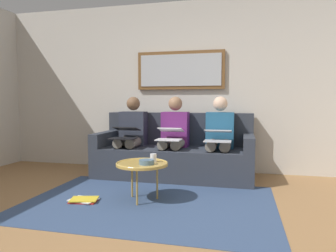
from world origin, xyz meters
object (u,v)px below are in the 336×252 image
object	(u,v)px
bowl	(147,162)
laptop_silver	(218,135)
cup	(153,158)
laptop_white	(170,134)
framed_mirror	(180,70)
laptop_black	(125,133)
person_middle	(174,134)
person_right	(131,133)
couch	(175,154)
coffee_table	(142,164)
person_left	(219,135)
magazine_stack	(84,200)

from	to	relation	value
bowl	laptop_silver	distance (m)	1.18
cup	laptop_white	size ratio (longest dim) A/B	0.24
framed_mirror	laptop_black	distance (m)	1.32
laptop_silver	person_middle	size ratio (longest dim) A/B	0.31
framed_mirror	person_right	size ratio (longest dim) A/B	1.19
couch	laptop_silver	world-z (taller)	couch
coffee_table	bowl	distance (m)	0.10
person_right	cup	bearing A→B (deg)	121.42
cup	laptop_silver	world-z (taller)	laptop_silver
bowl	person_left	size ratio (longest dim) A/B	0.14
laptop_white	laptop_black	distance (m)	0.64
person_right	magazine_stack	size ratio (longest dim) A/B	3.47
couch	laptop_white	xyz separation A→B (m)	(0.00, 0.31, 0.32)
framed_mirror	bowl	world-z (taller)	framed_mirror
person_middle	laptop_white	distance (m)	0.24
person_left	laptop_white	bearing A→B (deg)	20.31
coffee_table	person_right	distance (m)	1.29
person_middle	laptop_silver	bearing A→B (deg)	159.04
magazine_stack	person_middle	bearing A→B (deg)	-117.24
person_right	magazine_stack	world-z (taller)	person_right
framed_mirror	cup	size ratio (longest dim) A/B	15.04
bowl	person_right	world-z (taller)	person_right
framed_mirror	person_left	distance (m)	1.23
couch	person_left	xyz separation A→B (m)	(-0.64, 0.07, 0.30)
cup	framed_mirror	bearing A→B (deg)	-89.71
bowl	laptop_white	bearing A→B (deg)	-91.39
bowl	laptop_white	size ratio (longest dim) A/B	0.42
cup	bowl	bearing A→B (deg)	77.83
cup	bowl	distance (m)	0.15
couch	bowl	bearing A→B (deg)	88.94
laptop_black	magazine_stack	distance (m)	1.26
laptop_white	person_left	bearing A→B (deg)	-159.69
person_right	couch	bearing A→B (deg)	-173.87
bowl	person_middle	size ratio (longest dim) A/B	0.14
person_left	magazine_stack	world-z (taller)	person_left
framed_mirror	person_middle	size ratio (longest dim) A/B	1.19
person_middle	person_right	distance (m)	0.64
person_left	person_right	distance (m)	1.28
couch	cup	xyz separation A→B (m)	(-0.01, 1.13, 0.14)
couch	coffee_table	xyz separation A→B (m)	(0.09, 1.22, 0.08)
coffee_table	laptop_black	world-z (taller)	laptop_black
cup	bowl	world-z (taller)	cup
cup	coffee_table	bearing A→B (deg)	41.45
laptop_silver	person_middle	xyz separation A→B (m)	(0.64, -0.25, -0.02)
person_left	laptop_silver	xyz separation A→B (m)	(0.00, 0.25, 0.02)
cup	laptop_white	bearing A→B (deg)	-89.47
laptop_black	magazine_stack	world-z (taller)	laptop_black
person_middle	framed_mirror	bearing A→B (deg)	-90.00
bowl	magazine_stack	xyz separation A→B (m)	(0.66, 0.13, -0.41)
couch	laptop_black	distance (m)	0.78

